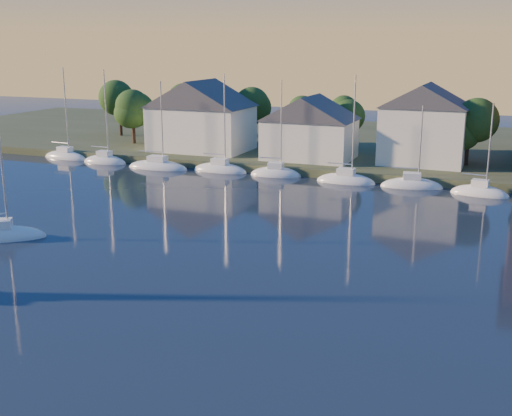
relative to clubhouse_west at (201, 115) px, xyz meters
The scene contains 9 objects.
ground 62.32m from the clubhouse_west, 69.23° to the right, with size 260.00×260.00×0.00m, color black.
shoreline_land 28.43m from the clubhouse_west, 37.69° to the left, with size 160.00×50.00×2.00m, color #354126.
wooden_dock 23.56m from the clubhouse_west, 15.26° to the right, with size 120.00×3.00×1.00m, color brown.
clubhouse_west is the anchor object (origin of this frame).
clubhouse_centre 16.05m from the clubhouse_west, ahead, with size 11.55×8.40×8.08m.
clubhouse_east 30.02m from the clubhouse_west, ahead, with size 10.50×8.40×9.80m.
tree_line 24.55m from the clubhouse_west, 11.77° to the left, with size 93.40×5.40×8.90m.
moored_fleet 20.96m from the clubhouse_west, 26.56° to the right, with size 79.50×2.40×12.05m.
drifting_sailboat_left 41.47m from the clubhouse_west, 87.22° to the right, with size 7.46×6.12×11.52m.
Camera 1 is at (18.09, -21.72, 15.61)m, focal length 45.00 mm.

